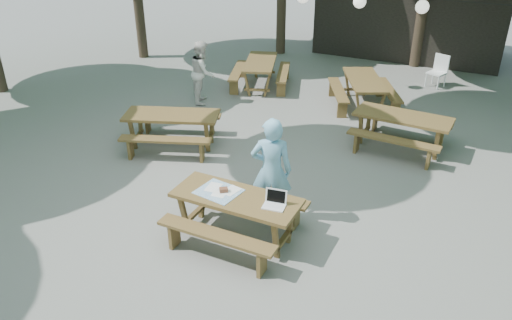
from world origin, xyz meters
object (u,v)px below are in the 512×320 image
object	(u,v)px
main_picnic_table	(237,216)
picnic_table_nw	(173,129)
woman	(271,171)
plastic_chair	(436,78)
second_person	(203,72)

from	to	relation	value
main_picnic_table	picnic_table_nw	distance (m)	3.63
woman	plastic_chair	world-z (taller)	woman
main_picnic_table	picnic_table_nw	world-z (taller)	same
picnic_table_nw	second_person	xyz separation A→B (m)	(-0.80, 2.58, 0.42)
picnic_table_nw	woman	world-z (taller)	woman
main_picnic_table	woman	xyz separation A→B (m)	(0.27, 0.70, 0.53)
main_picnic_table	woman	bearing A→B (deg)	68.69
main_picnic_table	picnic_table_nw	xyz separation A→B (m)	(-2.79, 2.31, 0.00)
second_person	woman	bearing A→B (deg)	-163.11
woman	second_person	size ratio (longest dim) A/B	1.13
main_picnic_table	picnic_table_nw	bearing A→B (deg)	140.34
main_picnic_table	plastic_chair	world-z (taller)	plastic_chair
plastic_chair	second_person	bearing A→B (deg)	-122.32
main_picnic_table	second_person	size ratio (longest dim) A/B	1.23
second_person	plastic_chair	bearing A→B (deg)	-79.31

